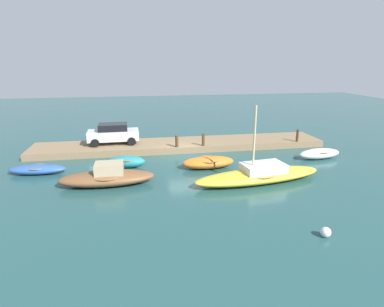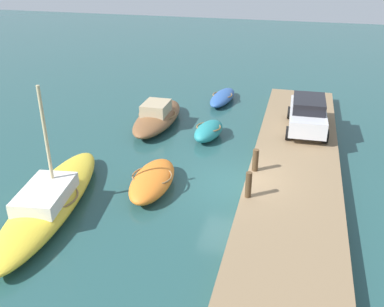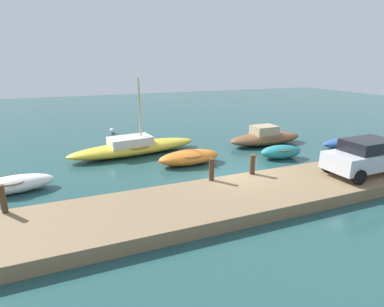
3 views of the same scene
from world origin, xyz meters
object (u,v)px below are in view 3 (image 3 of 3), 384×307
at_px(motorboat_brown, 265,137).
at_px(marker_buoy, 112,131).
at_px(rowboat_white, 13,184).
at_px(rowboat_blue, 346,143).
at_px(rowboat_orange, 189,157).
at_px(mooring_post_mid_east, 252,164).
at_px(parked_car, 366,156).
at_px(dinghy_teal, 281,152).
at_px(sailboat_yellow, 134,147).
at_px(mooring_post_mid_west, 212,170).
at_px(mooring_post_west, 3,199).

xyz_separation_m(motorboat_brown, marker_buoy, (-9.19, 7.36, -0.27)).
distance_m(rowboat_white, rowboat_blue, 19.36).
relative_size(rowboat_orange, marker_buoy, 8.28).
height_order(mooring_post_mid_east, parked_car, parked_car).
bearing_deg(mooring_post_mid_east, dinghy_teal, 35.86).
distance_m(rowboat_blue, mooring_post_mid_east, 9.80).
bearing_deg(sailboat_yellow, parked_car, -52.19).
relative_size(rowboat_orange, motorboat_brown, 0.66).
bearing_deg(mooring_post_mid_west, mooring_post_west, 180.00).
height_order(motorboat_brown, mooring_post_mid_east, mooring_post_mid_east).
relative_size(mooring_post_west, marker_buoy, 2.34).
relative_size(rowboat_white, dinghy_teal, 1.30).
distance_m(dinghy_teal, mooring_post_west, 13.96).
bearing_deg(mooring_post_west, mooring_post_mid_west, 0.00).
distance_m(rowboat_orange, motorboat_brown, 6.67).
relative_size(motorboat_brown, mooring_post_mid_west, 5.53).
distance_m(motorboat_brown, sailboat_yellow, 8.85).
distance_m(mooring_post_west, marker_buoy, 14.20).
relative_size(sailboat_yellow, rowboat_blue, 2.26).
height_order(rowboat_white, motorboat_brown, motorboat_brown).
height_order(rowboat_white, mooring_post_mid_west, mooring_post_mid_west).
xyz_separation_m(mooring_post_mid_west, mooring_post_mid_east, (2.07, 0.00, -0.03)).
bearing_deg(parked_car, rowboat_orange, 137.08).
bearing_deg(parked_car, sailboat_yellow, 133.93).
xyz_separation_m(dinghy_teal, mooring_post_mid_west, (-5.83, -2.72, 0.59)).
bearing_deg(rowboat_blue, mooring_post_mid_west, -159.58).
bearing_deg(marker_buoy, rowboat_white, -119.74).
xyz_separation_m(rowboat_white, rowboat_orange, (8.47, 0.65, 0.03)).
distance_m(mooring_post_west, mooring_post_mid_west, 7.86).
xyz_separation_m(sailboat_yellow, parked_car, (8.82, -8.72, 0.88)).
xyz_separation_m(rowboat_blue, dinghy_teal, (-5.53, -0.35, 0.10)).
bearing_deg(sailboat_yellow, rowboat_white, -156.33).
xyz_separation_m(motorboat_brown, mooring_post_mid_west, (-6.85, -5.71, 0.50)).
bearing_deg(sailboat_yellow, motorboat_brown, -14.70).
xyz_separation_m(rowboat_orange, parked_car, (6.43, -5.69, 0.94)).
xyz_separation_m(sailboat_yellow, marker_buoy, (-0.40, 6.25, -0.24)).
xyz_separation_m(mooring_post_mid_west, parked_car, (6.89, -1.91, 0.35)).
distance_m(parked_car, marker_buoy, 17.62).
distance_m(dinghy_teal, marker_buoy, 13.18).
bearing_deg(mooring_post_mid_east, mooring_post_mid_west, 180.00).
height_order(motorboat_brown, mooring_post_mid_west, mooring_post_mid_west).
distance_m(rowboat_orange, parked_car, 8.64).
relative_size(mooring_post_mid_east, parked_car, 0.23).
relative_size(rowboat_white, mooring_post_mid_west, 3.46).
bearing_deg(marker_buoy, mooring_post_mid_west, -79.87).
bearing_deg(rowboat_orange, rowboat_white, -177.61).
height_order(rowboat_white, marker_buoy, rowboat_white).
xyz_separation_m(motorboat_brown, parked_car, (0.04, -7.61, 0.85)).
distance_m(motorboat_brown, mooring_post_mid_east, 7.46).
height_order(rowboat_blue, marker_buoy, rowboat_blue).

